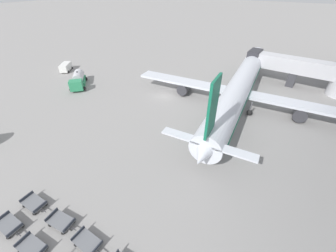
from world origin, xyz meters
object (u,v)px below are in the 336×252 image
object	(u,v)px
baggage_dolly_row_mid_a_col_b	(61,221)
baggage_dolly_row_mid_a_col_a	(34,203)
fuel_tanker_primary	(78,80)
baggage_dolly_row_near_col_b	(32,248)
service_van	(66,67)
baggage_dolly_row_near_col_a	(9,225)
airplane	(240,87)
baggage_dolly_row_mid_a_col_c	(88,242)

from	to	relation	value
baggage_dolly_row_mid_a_col_b	baggage_dolly_row_mid_a_col_a	bearing A→B (deg)	-176.96
fuel_tanker_primary	baggage_dolly_row_near_col_b	xyz separation A→B (m)	(25.01, -25.27, -0.73)
baggage_dolly_row_near_col_b	baggage_dolly_row_mid_a_col_a	size ratio (longest dim) A/B	1.01
baggage_dolly_row_near_col_b	baggage_dolly_row_mid_a_col_b	bearing A→B (deg)	88.97
service_van	baggage_dolly_row_near_col_a	bearing A→B (deg)	-43.27
baggage_dolly_row_near_col_a	baggage_dolly_row_mid_a_col_a	world-z (taller)	same
airplane	baggage_dolly_row_mid_a_col_b	xyz separation A→B (m)	(-7.39, -32.85, -2.86)
baggage_dolly_row_mid_a_col_b	service_van	bearing A→B (deg)	142.80
fuel_tanker_primary	service_van	world-z (taller)	fuel_tanker_primary
fuel_tanker_primary	baggage_dolly_row_near_col_a	bearing A→B (deg)	-49.97
airplane	baggage_dolly_row_mid_a_col_b	distance (m)	33.79
baggage_dolly_row_mid_a_col_c	baggage_dolly_row_near_col_a	bearing A→B (deg)	-159.63
airplane	baggage_dolly_row_near_col_a	size ratio (longest dim) A/B	14.09
baggage_dolly_row_mid_a_col_b	baggage_dolly_row_near_col_a	bearing A→B (deg)	-144.08
airplane	baggage_dolly_row_near_col_b	world-z (taller)	airplane
fuel_tanker_primary	baggage_dolly_row_near_col_b	size ratio (longest dim) A/B	2.20
airplane	baggage_dolly_row_mid_a_col_a	world-z (taller)	airplane
service_van	baggage_dolly_row_near_col_a	xyz separation A→B (m)	(31.28, -29.45, -0.57)
airplane	baggage_dolly_row_near_col_b	bearing A→B (deg)	-101.79
baggage_dolly_row_near_col_b	baggage_dolly_row_mid_a_col_b	distance (m)	2.81
fuel_tanker_primary	baggage_dolly_row_mid_a_col_b	distance (m)	33.66
baggage_dolly_row_mid_a_col_a	baggage_dolly_row_mid_a_col_b	distance (m)	4.12
airplane	baggage_dolly_row_near_col_b	size ratio (longest dim) A/B	13.95
baggage_dolly_row_near_col_b	baggage_dolly_row_mid_a_col_a	bearing A→B (deg)	147.47
service_van	baggage_dolly_row_mid_a_col_c	size ratio (longest dim) A/B	1.44
airplane	baggage_dolly_row_mid_a_col_c	size ratio (longest dim) A/B	14.06
fuel_tanker_primary	baggage_dolly_row_mid_a_col_c	distance (m)	36.49
fuel_tanker_primary	baggage_dolly_row_mid_a_col_b	xyz separation A→B (m)	(25.06, -22.46, -0.73)
fuel_tanker_primary	airplane	bearing A→B (deg)	17.76
airplane	baggage_dolly_row_mid_a_col_a	distance (m)	35.13
airplane	service_van	world-z (taller)	airplane
baggage_dolly_row_mid_a_col_c	airplane	bearing A→B (deg)	83.58
baggage_dolly_row_near_col_b	baggage_dolly_row_mid_a_col_c	size ratio (longest dim) A/B	1.01
baggage_dolly_row_mid_a_col_b	baggage_dolly_row_mid_a_col_c	bearing A→B (deg)	0.19
baggage_dolly_row_mid_a_col_a	baggage_dolly_row_mid_a_col_b	xyz separation A→B (m)	(4.11, 0.22, 0.00)
baggage_dolly_row_near_col_a	baggage_dolly_row_mid_a_col_a	distance (m)	2.58
service_van	baggage_dolly_row_mid_a_col_b	bearing A→B (deg)	-37.20
fuel_tanker_primary	baggage_dolly_row_mid_a_col_b	bearing A→B (deg)	-41.87
baggage_dolly_row_near_col_a	baggage_dolly_row_near_col_b	xyz separation A→B (m)	(3.80, -0.02, 0.00)
baggage_dolly_row_mid_a_col_b	baggage_dolly_row_mid_a_col_c	world-z (taller)	same
baggage_dolly_row_near_col_a	baggage_dolly_row_near_col_b	world-z (taller)	same
service_van	baggage_dolly_row_mid_a_col_c	bearing A→B (deg)	-34.47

